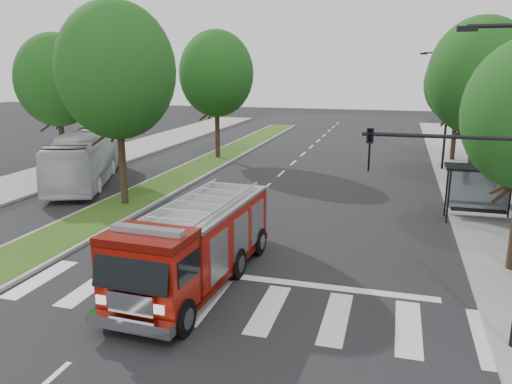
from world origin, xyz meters
TOP-DOWN VIEW (x-y plane):
  - ground at (0.00, 0.00)m, footprint 140.00×140.00m
  - sidewalk_right at (12.50, 10.00)m, footprint 5.00×80.00m
  - sidewalk_left at (-14.50, 10.00)m, footprint 5.00×80.00m
  - median at (-6.00, 18.00)m, footprint 3.00×50.00m
  - bus_shelter at (11.20, 8.15)m, footprint 3.20×1.60m
  - tree_right_mid at (11.50, 14.00)m, footprint 5.60×5.60m
  - tree_right_far at (11.50, 24.00)m, footprint 5.00×5.00m
  - tree_median_near at (-6.00, 6.00)m, footprint 5.80×5.80m
  - tree_median_far at (-6.00, 20.00)m, footprint 5.60×5.60m
  - tree_left_mid at (-14.00, 12.00)m, footprint 5.20×5.20m
  - streetlight_right_near at (9.61, -3.50)m, footprint 4.08×0.22m
  - streetlight_right_far at (10.35, 20.00)m, footprint 2.11×0.20m
  - fire_engine at (1.23, -1.84)m, footprint 2.91×8.36m
  - city_bus at (-11.02, 10.13)m, footprint 6.77×11.34m

SIDE VIEW (x-z plane):
  - ground at x=0.00m, z-range 0.00..0.00m
  - sidewalk_right at x=12.50m, z-range 0.00..0.15m
  - sidewalk_left at x=-14.50m, z-range 0.00..0.15m
  - median at x=-6.00m, z-range 0.00..0.16m
  - fire_engine at x=1.23m, z-range -0.06..2.80m
  - city_bus at x=-11.02m, z-range 0.00..3.12m
  - bus_shelter at x=11.20m, z-range 0.73..3.34m
  - streetlight_right_far at x=10.35m, z-range 0.48..8.48m
  - streetlight_right_near at x=9.61m, z-range 0.67..8.67m
  - tree_right_far at x=11.50m, z-range 1.47..10.20m
  - tree_left_mid at x=-14.00m, z-range 1.58..10.74m
  - tree_right_mid at x=11.50m, z-range 1.63..11.35m
  - tree_median_far at x=-6.00m, z-range 1.63..11.35m
  - tree_median_near at x=-6.00m, z-range 1.73..11.89m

